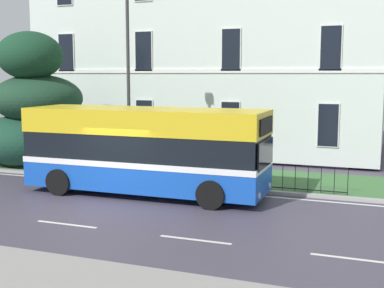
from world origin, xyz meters
TOP-DOWN VIEW (x-y plane):
  - ground_plane at (0.00, 0.74)m, footprint 60.00×56.00m
  - georgian_townhouse at (-0.86, 14.86)m, footprint 18.92×9.99m
  - iron_verge_railing at (-0.86, 4.40)m, footprint 16.57×0.04m
  - evergreen_tree at (-7.00, 5.85)m, footprint 4.77×4.53m
  - single_decker_bus at (0.50, 2.49)m, footprint 8.81×2.82m
  - street_lamp_post at (-1.65, 5.33)m, footprint 0.36×0.24m
  - litter_bin at (3.76, 5.02)m, footprint 0.50×0.50m

SIDE VIEW (x-z plane):
  - ground_plane at x=0.00m, z-range -0.11..0.07m
  - iron_verge_railing at x=-0.86m, z-range 0.14..1.11m
  - litter_bin at x=3.76m, z-range 0.12..1.18m
  - single_decker_bus at x=0.50m, z-range 0.08..3.20m
  - evergreen_tree at x=-7.00m, z-range -0.56..5.77m
  - street_lamp_post at x=-1.65m, z-range 0.62..8.29m
  - georgian_townhouse at x=-0.86m, z-range 0.16..13.88m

